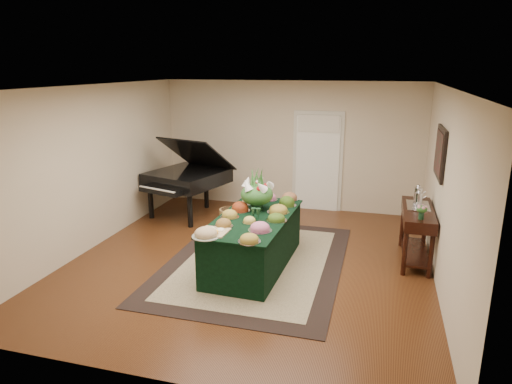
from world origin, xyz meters
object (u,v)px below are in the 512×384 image
(buffet_table, at_px, (254,242))
(floral_centerpiece, at_px, (257,190))
(grand_piano, at_px, (187,177))
(mahogany_sideboard, at_px, (417,220))

(buffet_table, bearing_deg, floral_centerpiece, 98.10)
(buffet_table, xyz_separation_m, grand_piano, (-1.99, 2.03, 0.40))
(grand_piano, relative_size, mahogany_sideboard, 1.32)
(grand_piano, bearing_deg, buffet_table, -45.71)
(grand_piano, bearing_deg, mahogany_sideboard, -14.76)
(floral_centerpiece, relative_size, grand_piano, 0.29)
(buffet_table, bearing_deg, grand_piano, 134.29)
(floral_centerpiece, bearing_deg, mahogany_sideboard, 11.89)
(buffet_table, distance_m, grand_piano, 2.87)
(grand_piano, height_order, mahogany_sideboard, grand_piano)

